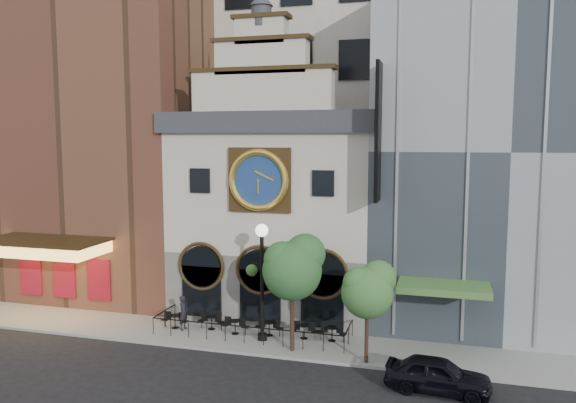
{
  "coord_description": "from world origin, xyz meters",
  "views": [
    {
      "loc": [
        9.84,
        -25.56,
        10.84
      ],
      "look_at": [
        1.06,
        6.0,
        7.15
      ],
      "focal_mm": 35.0,
      "sensor_mm": 36.0,
      "label": 1
    }
  ],
  "objects_px": {
    "tree_left": "(293,266)",
    "bistro_5": "(332,333)",
    "bistro_0": "(175,320)",
    "bistro_4": "(304,330)",
    "bistro_3": "(269,327)",
    "tree_right": "(368,288)",
    "car_right": "(438,375)",
    "pedestrian": "(184,313)",
    "lamppost": "(262,269)",
    "bistro_1": "(211,321)",
    "bistro_2": "(235,326)"
  },
  "relations": [
    {
      "from": "tree_left",
      "to": "bistro_5",
      "type": "bearing_deg",
      "value": 47.69
    },
    {
      "from": "bistro_0",
      "to": "bistro_4",
      "type": "height_order",
      "value": "same"
    },
    {
      "from": "bistro_3",
      "to": "bistro_0",
      "type": "bearing_deg",
      "value": -177.15
    },
    {
      "from": "bistro_4",
      "to": "tree_right",
      "type": "xyz_separation_m",
      "value": [
        3.69,
        -2.27,
        3.17
      ]
    },
    {
      "from": "car_right",
      "to": "pedestrian",
      "type": "distance_m",
      "value": 14.42
    },
    {
      "from": "pedestrian",
      "to": "tree_right",
      "type": "xyz_separation_m",
      "value": [
        10.57,
        -1.9,
        2.66
      ]
    },
    {
      "from": "lamppost",
      "to": "pedestrian",
      "type": "bearing_deg",
      "value": -165.82
    },
    {
      "from": "bistro_5",
      "to": "tree_left",
      "type": "relative_size",
      "value": 0.26
    },
    {
      "from": "bistro_0",
      "to": "pedestrian",
      "type": "relative_size",
      "value": 0.82
    },
    {
      "from": "car_right",
      "to": "tree_right",
      "type": "distance_m",
      "value": 4.91
    },
    {
      "from": "bistro_0",
      "to": "pedestrian",
      "type": "xyz_separation_m",
      "value": [
        0.56,
        -0.04,
        0.5
      ]
    },
    {
      "from": "bistro_3",
      "to": "bistro_4",
      "type": "relative_size",
      "value": 1.0
    },
    {
      "from": "bistro_1",
      "to": "tree_right",
      "type": "xyz_separation_m",
      "value": [
        9.07,
        -2.31,
        3.17
      ]
    },
    {
      "from": "pedestrian",
      "to": "tree_right",
      "type": "height_order",
      "value": "tree_right"
    },
    {
      "from": "lamppost",
      "to": "bistro_5",
      "type": "bearing_deg",
      "value": 31.67
    },
    {
      "from": "bistro_2",
      "to": "bistro_4",
      "type": "distance_m",
      "value": 3.84
    },
    {
      "from": "bistro_2",
      "to": "car_right",
      "type": "height_order",
      "value": "car_right"
    },
    {
      "from": "bistro_3",
      "to": "lamppost",
      "type": "distance_m",
      "value": 3.48
    },
    {
      "from": "bistro_0",
      "to": "car_right",
      "type": "distance_m",
      "value": 14.97
    },
    {
      "from": "bistro_5",
      "to": "tree_right",
      "type": "relative_size",
      "value": 0.32
    },
    {
      "from": "bistro_0",
      "to": "tree_left",
      "type": "relative_size",
      "value": 0.26
    },
    {
      "from": "bistro_0",
      "to": "lamppost",
      "type": "bearing_deg",
      "value": -4.62
    },
    {
      "from": "bistro_1",
      "to": "tree_left",
      "type": "bearing_deg",
      "value": -18.87
    },
    {
      "from": "tree_right",
      "to": "car_right",
      "type": "bearing_deg",
      "value": -31.85
    },
    {
      "from": "lamppost",
      "to": "tree_left",
      "type": "relative_size",
      "value": 1.05
    },
    {
      "from": "pedestrian",
      "to": "tree_right",
      "type": "bearing_deg",
      "value": -93.83
    },
    {
      "from": "bistro_3",
      "to": "car_right",
      "type": "height_order",
      "value": "car_right"
    },
    {
      "from": "tree_right",
      "to": "bistro_5",
      "type": "bearing_deg",
      "value": 133.19
    },
    {
      "from": "bistro_1",
      "to": "bistro_3",
      "type": "relative_size",
      "value": 1.0
    },
    {
      "from": "bistro_2",
      "to": "car_right",
      "type": "xyz_separation_m",
      "value": [
        10.81,
        -4.01,
        0.15
      ]
    },
    {
      "from": "bistro_2",
      "to": "lamppost",
      "type": "relative_size",
      "value": 0.25
    },
    {
      "from": "bistro_0",
      "to": "tree_left",
      "type": "height_order",
      "value": "tree_left"
    },
    {
      "from": "car_right",
      "to": "lamppost",
      "type": "bearing_deg",
      "value": 73.54
    },
    {
      "from": "bistro_1",
      "to": "bistro_2",
      "type": "distance_m",
      "value": 1.59
    },
    {
      "from": "lamppost",
      "to": "bistro_1",
      "type": "bearing_deg",
      "value": -175.01
    },
    {
      "from": "bistro_3",
      "to": "tree_left",
      "type": "bearing_deg",
      "value": -42.92
    },
    {
      "from": "tree_left",
      "to": "bistro_3",
      "type": "bearing_deg",
      "value": 137.08
    },
    {
      "from": "bistro_0",
      "to": "bistro_5",
      "type": "bearing_deg",
      "value": 2.47
    },
    {
      "from": "bistro_2",
      "to": "tree_left",
      "type": "relative_size",
      "value": 0.26
    },
    {
      "from": "bistro_2",
      "to": "car_right",
      "type": "distance_m",
      "value": 11.53
    },
    {
      "from": "bistro_4",
      "to": "bistro_5",
      "type": "xyz_separation_m",
      "value": [
        1.51,
        0.05,
        0.0
      ]
    },
    {
      "from": "bistro_4",
      "to": "pedestrian",
      "type": "relative_size",
      "value": 0.82
    },
    {
      "from": "car_right",
      "to": "pedestrian",
      "type": "height_order",
      "value": "pedestrian"
    },
    {
      "from": "bistro_3",
      "to": "bistro_5",
      "type": "height_order",
      "value": "same"
    },
    {
      "from": "bistro_4",
      "to": "lamppost",
      "type": "height_order",
      "value": "lamppost"
    },
    {
      "from": "bistro_4",
      "to": "car_right",
      "type": "bearing_deg",
      "value": -31.73
    },
    {
      "from": "bistro_1",
      "to": "bistro_5",
      "type": "relative_size",
      "value": 1.0
    },
    {
      "from": "tree_left",
      "to": "bistro_2",
      "type": "bearing_deg",
      "value": 158.58
    },
    {
      "from": "bistro_4",
      "to": "car_right",
      "type": "xyz_separation_m",
      "value": [
        6.98,
        -4.32,
        0.15
      ]
    },
    {
      "from": "bistro_2",
      "to": "tree_right",
      "type": "bearing_deg",
      "value": -14.68
    }
  ]
}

